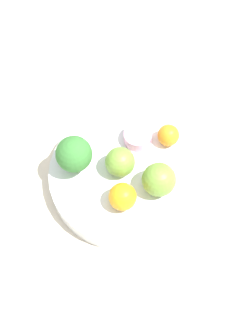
% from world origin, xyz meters
% --- Properties ---
extents(ground_plane, '(6.00, 6.00, 0.00)m').
position_xyz_m(ground_plane, '(0.00, 0.00, 0.00)').
color(ground_plane, gray).
extents(table_surface, '(1.20, 1.20, 0.02)m').
position_xyz_m(table_surface, '(0.00, 0.00, 0.01)').
color(table_surface, beige).
rests_on(table_surface, ground_plane).
extents(bowl, '(0.25, 0.25, 0.03)m').
position_xyz_m(bowl, '(0.00, 0.00, 0.04)').
color(bowl, white).
rests_on(bowl, table_surface).
extents(broccoli, '(0.06, 0.06, 0.07)m').
position_xyz_m(broccoli, '(0.02, -0.08, 0.09)').
color(broccoli, '#99C17A').
rests_on(broccoli, bowl).
extents(apple_red, '(0.05, 0.05, 0.05)m').
position_xyz_m(apple_red, '(0.01, 0.06, 0.08)').
color(apple_red, olive).
rests_on(apple_red, bowl).
extents(apple_green, '(0.05, 0.05, 0.05)m').
position_xyz_m(apple_green, '(0.00, -0.01, 0.07)').
color(apple_green, olive).
rests_on(apple_green, bowl).
extents(orange_front, '(0.04, 0.04, 0.04)m').
position_xyz_m(orange_front, '(0.06, 0.01, 0.07)').
color(orange_front, orange).
rests_on(orange_front, bowl).
extents(orange_back, '(0.04, 0.04, 0.04)m').
position_xyz_m(orange_back, '(-0.08, 0.05, 0.07)').
color(orange_back, orange).
rests_on(orange_back, bowl).
extents(small_cup, '(0.05, 0.05, 0.02)m').
position_xyz_m(small_cup, '(-0.06, 0.00, 0.06)').
color(small_cup, '#EA9EC6').
rests_on(small_cup, bowl).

